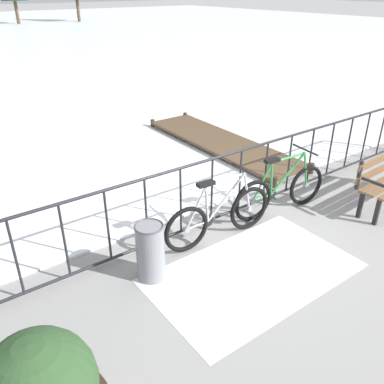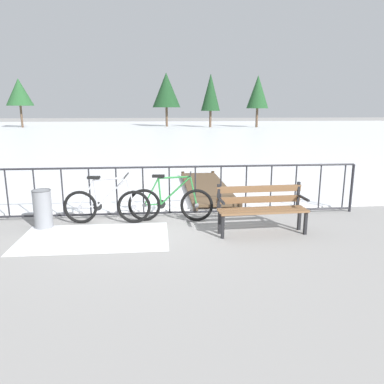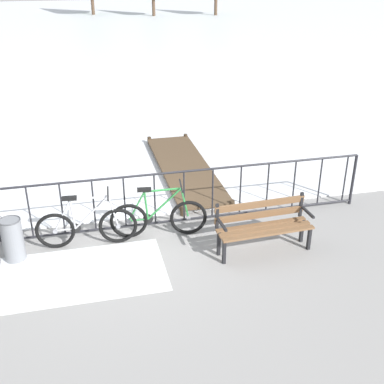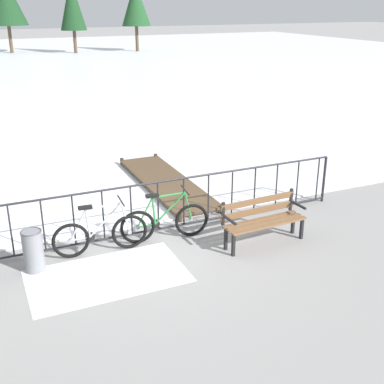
% 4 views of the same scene
% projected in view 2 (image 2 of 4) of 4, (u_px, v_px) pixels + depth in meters
% --- Properties ---
extents(ground_plane, '(160.00, 160.00, 0.00)m').
position_uv_depth(ground_plane, '(144.00, 217.00, 7.76)').
color(ground_plane, gray).
extents(frozen_pond, '(80.00, 56.00, 0.03)m').
position_uv_depth(frozen_pond, '(154.00, 132.00, 35.33)').
color(frozen_pond, white).
rests_on(frozen_pond, ground).
extents(snow_patch, '(2.58, 1.51, 0.01)m').
position_uv_depth(snow_patch, '(95.00, 237.00, 6.52)').
color(snow_patch, white).
rests_on(snow_patch, ground).
extents(railing_fence, '(9.06, 0.06, 1.07)m').
position_uv_depth(railing_fence, '(143.00, 191.00, 7.64)').
color(railing_fence, '#232328').
rests_on(railing_fence, ground).
extents(bicycle_near_railing, '(1.71, 0.52, 0.97)m').
position_uv_depth(bicycle_near_railing, '(170.00, 203.00, 7.40)').
color(bicycle_near_railing, black).
rests_on(bicycle_near_railing, ground).
extents(bicycle_second, '(1.71, 0.52, 0.97)m').
position_uv_depth(bicycle_second, '(107.00, 205.00, 7.26)').
color(bicycle_second, black).
rests_on(bicycle_second, ground).
extents(park_bench, '(1.62, 0.56, 0.89)m').
position_uv_depth(park_bench, '(261.00, 205.00, 6.70)').
color(park_bench, brown).
rests_on(park_bench, ground).
extents(trash_bin, '(0.35, 0.35, 0.73)m').
position_uv_depth(trash_bin, '(43.00, 208.00, 7.01)').
color(trash_bin, gray).
rests_on(trash_bin, ground).
extents(wooden_dock, '(1.10, 4.21, 0.20)m').
position_uv_depth(wooden_dock, '(206.00, 187.00, 10.17)').
color(wooden_dock, brown).
rests_on(wooden_dock, ground).
extents(tree_far_west, '(3.00, 3.00, 5.51)m').
position_uv_depth(tree_far_west, '(19.00, 92.00, 42.07)').
color(tree_far_west, brown).
rests_on(tree_far_west, ground).
extents(tree_west_mid, '(3.38, 3.38, 6.38)m').
position_uv_depth(tree_west_mid, '(166.00, 90.00, 44.59)').
color(tree_west_mid, brown).
rests_on(tree_west_mid, ground).
extents(tree_centre, '(2.54, 2.54, 5.91)m').
position_uv_depth(tree_centre, '(258.00, 92.00, 42.66)').
color(tree_centre, brown).
rests_on(tree_centre, ground).
extents(tree_east_mid, '(2.20, 2.20, 6.11)m').
position_uv_depth(tree_east_mid, '(211.00, 92.00, 42.80)').
color(tree_east_mid, brown).
rests_on(tree_east_mid, ground).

